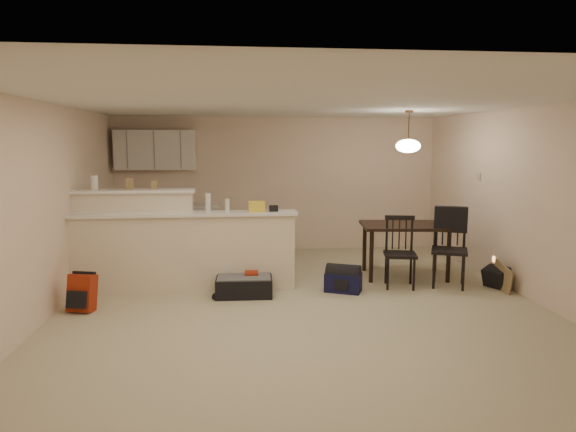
{
  "coord_description": "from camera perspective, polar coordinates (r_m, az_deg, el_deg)",
  "views": [
    {
      "loc": [
        -0.83,
        -6.1,
        2.04
      ],
      "look_at": [
        -0.1,
        0.7,
        1.05
      ],
      "focal_mm": 32.0,
      "sensor_mm": 36.0,
      "label": 1
    }
  ],
  "objects": [
    {
      "name": "room",
      "position": [
        6.21,
        1.6,
        0.92
      ],
      "size": [
        7.0,
        7.02,
        2.5
      ],
      "color": "#BDB391",
      "rests_on": "ground"
    },
    {
      "name": "breakfast_bar",
      "position": [
        7.28,
        -13.34,
        -3.32
      ],
      "size": [
        3.08,
        0.58,
        1.39
      ],
      "color": "beige",
      "rests_on": "ground"
    },
    {
      "name": "upper_cabinets",
      "position": [
        9.52,
        -14.51,
        7.13
      ],
      "size": [
        1.4,
        0.34,
        0.7
      ],
      "primitive_type": "cube",
      "color": "white",
      "rests_on": "room"
    },
    {
      "name": "kitchen_counter",
      "position": [
        9.5,
        -13.11,
        -1.62
      ],
      "size": [
        1.8,
        0.6,
        0.9
      ],
      "primitive_type": "cube",
      "color": "white",
      "rests_on": "ground"
    },
    {
      "name": "thermostat",
      "position": [
        8.56,
        20.4,
        4.11
      ],
      "size": [
        0.02,
        0.12,
        0.12
      ],
      "primitive_type": "cube",
      "color": "beige",
      "rests_on": "room"
    },
    {
      "name": "jar",
      "position": [
        7.48,
        -20.72,
        3.49
      ],
      "size": [
        0.1,
        0.1,
        0.2
      ],
      "primitive_type": "cylinder",
      "color": "silver",
      "rests_on": "breakfast_bar"
    },
    {
      "name": "cereal_box",
      "position": [
        7.38,
        -17.18,
        3.44
      ],
      "size": [
        0.1,
        0.07,
        0.16
      ],
      "primitive_type": "cube",
      "color": "#93774C",
      "rests_on": "breakfast_bar"
    },
    {
      "name": "small_box",
      "position": [
        7.33,
        -14.63,
        3.35
      ],
      "size": [
        0.08,
        0.06,
        0.12
      ],
      "primitive_type": "cube",
      "color": "#93774C",
      "rests_on": "breakfast_bar"
    },
    {
      "name": "bottle_a",
      "position": [
        7.06,
        -8.87,
        1.46
      ],
      "size": [
        0.07,
        0.07,
        0.26
      ],
      "primitive_type": "cylinder",
      "color": "silver",
      "rests_on": "breakfast_bar"
    },
    {
      "name": "bottle_b",
      "position": [
        7.05,
        -6.77,
        1.18
      ],
      "size": [
        0.06,
        0.06,
        0.18
      ],
      "primitive_type": "cylinder",
      "color": "silver",
      "rests_on": "breakfast_bar"
    },
    {
      "name": "bag_lump",
      "position": [
        7.06,
        -3.49,
        1.06
      ],
      "size": [
        0.22,
        0.18,
        0.14
      ],
      "primitive_type": "cube",
      "color": "#93774C",
      "rests_on": "breakfast_bar"
    },
    {
      "name": "pouch",
      "position": [
        7.08,
        -1.61,
        0.85
      ],
      "size": [
        0.12,
        0.1,
        0.08
      ],
      "primitive_type": "cube",
      "color": "#93774C",
      "rests_on": "breakfast_bar"
    },
    {
      "name": "dining_table",
      "position": [
        7.96,
        12.91,
        -1.58
      ],
      "size": [
        1.38,
        1.0,
        0.81
      ],
      "rotation": [
        0.0,
        0.0,
        -0.11
      ],
      "color": "black",
      "rests_on": "ground"
    },
    {
      "name": "pendant_lamp",
      "position": [
        7.85,
        13.21,
        7.65
      ],
      "size": [
        0.36,
        0.36,
        0.62
      ],
      "color": "brown",
      "rests_on": "room"
    },
    {
      "name": "dining_chair_near",
      "position": [
        7.39,
        12.35,
        -3.98
      ],
      "size": [
        0.52,
        0.5,
        1.0
      ],
      "primitive_type": null,
      "rotation": [
        0.0,
        0.0,
        -0.21
      ],
      "color": "black",
      "rests_on": "ground"
    },
    {
      "name": "dining_chair_far",
      "position": [
        7.6,
        17.51,
        -3.46
      ],
      "size": [
        0.62,
        0.61,
        1.1
      ],
      "primitive_type": null,
      "rotation": [
        0.0,
        0.0,
        -0.41
      ],
      "color": "black",
      "rests_on": "ground"
    },
    {
      "name": "suitcase",
      "position": [
        6.95,
        -4.89,
        -7.78
      ],
      "size": [
        0.76,
        0.51,
        0.25
      ],
      "primitive_type": "cube",
      "rotation": [
        0.0,
        0.0,
        -0.04
      ],
      "color": "black",
      "rests_on": "ground"
    },
    {
      "name": "red_backpack",
      "position": [
        6.77,
        -21.91,
        -7.93
      ],
      "size": [
        0.34,
        0.26,
        0.45
      ],
      "primitive_type": "cube",
      "rotation": [
        0.0,
        0.0,
        -0.26
      ],
      "color": "#A52A12",
      "rests_on": "ground"
    },
    {
      "name": "navy_duffel",
      "position": [
        7.13,
        6.15,
        -7.33
      ],
      "size": [
        0.55,
        0.44,
        0.26
      ],
      "primitive_type": "cube",
      "rotation": [
        0.0,
        0.0,
        -0.42
      ],
      "color": "#111237",
      "rests_on": "ground"
    },
    {
      "name": "black_daypack",
      "position": [
        7.85,
        22.2,
        -6.37
      ],
      "size": [
        0.36,
        0.4,
        0.29
      ],
      "primitive_type": "cube",
      "rotation": [
        0.0,
        0.0,
        2.07
      ],
      "color": "black",
      "rests_on": "ground"
    },
    {
      "name": "cardboard_sheet",
      "position": [
        7.72,
        22.72,
        -6.34
      ],
      "size": [
        0.03,
        0.48,
        0.37
      ],
      "primitive_type": "cube",
      "rotation": [
        0.0,
        0.0,
        1.55
      ],
      "color": "#93774C",
      "rests_on": "ground"
    }
  ]
}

